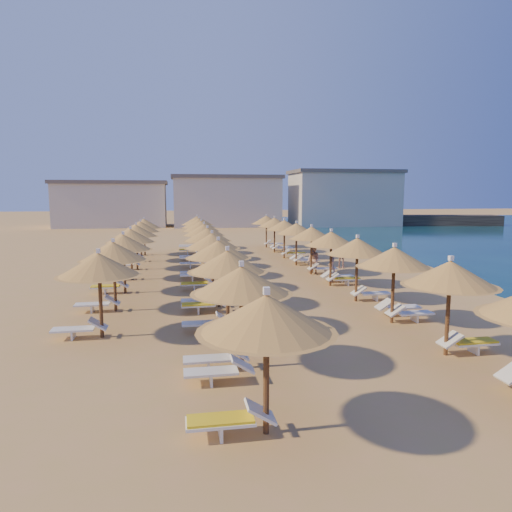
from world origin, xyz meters
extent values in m
plane|color=tan|center=(0.00, 0.00, 0.00)|extent=(220.00, 220.00, 0.00)
cube|color=black|center=(27.80, 43.29, 0.75)|extent=(30.23, 9.30, 1.50)
cube|color=beige|center=(-13.64, 47.83, 3.00)|extent=(15.00, 8.00, 6.00)
cube|color=#59514C|center=(-13.64, 47.83, 6.25)|extent=(15.60, 8.48, 0.50)
cube|color=beige|center=(2.54, 46.18, 3.40)|extent=(15.00, 8.00, 6.80)
cube|color=#59514C|center=(2.54, 46.18, 7.05)|extent=(15.60, 8.48, 0.50)
cube|color=beige|center=(19.86, 44.47, 3.80)|extent=(15.00, 8.00, 7.60)
cube|color=#59514C|center=(19.86, 44.47, 7.85)|extent=(15.60, 8.48, 0.50)
cylinder|color=brown|center=(3.17, -8.66, 1.16)|extent=(0.12, 0.12, 2.32)
cone|color=#A36F2F|center=(3.17, -8.66, 2.43)|extent=(2.53, 2.53, 0.73)
cone|color=#A36F2F|center=(3.17, -8.66, 2.13)|extent=(2.74, 2.74, 0.12)
cube|color=white|center=(3.17, -8.66, 2.86)|extent=(0.12, 0.12, 0.14)
cylinder|color=brown|center=(3.17, -5.23, 1.16)|extent=(0.12, 0.12, 2.32)
cone|color=#A36F2F|center=(3.17, -5.23, 2.43)|extent=(2.53, 2.53, 0.73)
cone|color=#A36F2F|center=(3.17, -5.23, 2.13)|extent=(2.74, 2.74, 0.12)
cube|color=white|center=(3.17, -5.23, 2.86)|extent=(0.12, 0.12, 0.14)
cylinder|color=brown|center=(3.17, -1.80, 1.16)|extent=(0.12, 0.12, 2.32)
cone|color=#A36F2F|center=(3.17, -1.80, 2.43)|extent=(2.53, 2.53, 0.73)
cone|color=#A36F2F|center=(3.17, -1.80, 2.13)|extent=(2.74, 2.74, 0.12)
cube|color=white|center=(3.17, -1.80, 2.86)|extent=(0.12, 0.12, 0.14)
cylinder|color=brown|center=(3.17, 1.62, 1.16)|extent=(0.12, 0.12, 2.32)
cone|color=#A36F2F|center=(3.17, 1.62, 2.43)|extent=(2.53, 2.53, 0.73)
cone|color=#A36F2F|center=(3.17, 1.62, 2.13)|extent=(2.74, 2.74, 0.12)
cube|color=white|center=(3.17, 1.62, 2.86)|extent=(0.12, 0.12, 0.14)
cylinder|color=brown|center=(3.17, 5.05, 1.16)|extent=(0.12, 0.12, 2.32)
cone|color=#A36F2F|center=(3.17, 5.05, 2.43)|extent=(2.53, 2.53, 0.73)
cone|color=#A36F2F|center=(3.17, 5.05, 2.13)|extent=(2.74, 2.74, 0.12)
cube|color=white|center=(3.17, 5.05, 2.86)|extent=(0.12, 0.12, 0.14)
cylinder|color=brown|center=(3.17, 8.48, 1.16)|extent=(0.12, 0.12, 2.32)
cone|color=#A36F2F|center=(3.17, 8.48, 2.43)|extent=(2.53, 2.53, 0.73)
cone|color=#A36F2F|center=(3.17, 8.48, 2.13)|extent=(2.74, 2.74, 0.12)
cube|color=white|center=(3.17, 8.48, 2.86)|extent=(0.12, 0.12, 0.14)
cylinder|color=brown|center=(3.17, 11.91, 1.16)|extent=(0.12, 0.12, 2.32)
cone|color=#A36F2F|center=(3.17, 11.91, 2.43)|extent=(2.53, 2.53, 0.73)
cone|color=#A36F2F|center=(3.17, 11.91, 2.13)|extent=(2.74, 2.74, 0.12)
cube|color=white|center=(3.17, 11.91, 2.86)|extent=(0.12, 0.12, 0.14)
cylinder|color=brown|center=(3.17, 15.33, 1.16)|extent=(0.12, 0.12, 2.32)
cone|color=#A36F2F|center=(3.17, 15.33, 2.43)|extent=(2.53, 2.53, 0.73)
cone|color=#A36F2F|center=(3.17, 15.33, 2.13)|extent=(2.74, 2.74, 0.12)
cube|color=white|center=(3.17, 15.33, 2.86)|extent=(0.12, 0.12, 0.14)
cylinder|color=brown|center=(3.17, 18.76, 1.16)|extent=(0.12, 0.12, 2.32)
cone|color=#A36F2F|center=(3.17, 18.76, 2.43)|extent=(2.53, 2.53, 0.73)
cone|color=#A36F2F|center=(3.17, 18.76, 2.13)|extent=(2.74, 2.74, 0.12)
cube|color=white|center=(3.17, 18.76, 2.86)|extent=(0.12, 0.12, 0.14)
cylinder|color=brown|center=(-2.85, -12.09, 1.16)|extent=(0.12, 0.12, 2.32)
cone|color=#A36F2F|center=(-2.85, -12.09, 2.43)|extent=(2.53, 2.53, 0.73)
cone|color=#A36F2F|center=(-2.85, -12.09, 2.13)|extent=(2.74, 2.74, 0.12)
cube|color=white|center=(-2.85, -12.09, 2.86)|extent=(0.12, 0.12, 0.14)
cylinder|color=brown|center=(-2.85, -8.66, 1.16)|extent=(0.12, 0.12, 2.32)
cone|color=#A36F2F|center=(-2.85, -8.66, 2.43)|extent=(2.53, 2.53, 0.73)
cone|color=#A36F2F|center=(-2.85, -8.66, 2.13)|extent=(2.74, 2.74, 0.12)
cube|color=white|center=(-2.85, -8.66, 2.86)|extent=(0.12, 0.12, 0.14)
cylinder|color=brown|center=(-2.85, -5.23, 1.16)|extent=(0.12, 0.12, 2.32)
cone|color=#A36F2F|center=(-2.85, -5.23, 2.43)|extent=(2.53, 2.53, 0.73)
cone|color=#A36F2F|center=(-2.85, -5.23, 2.13)|extent=(2.74, 2.74, 0.12)
cube|color=white|center=(-2.85, -5.23, 2.86)|extent=(0.12, 0.12, 0.14)
cylinder|color=brown|center=(-2.85, -1.80, 1.16)|extent=(0.12, 0.12, 2.32)
cone|color=#A36F2F|center=(-2.85, -1.80, 2.43)|extent=(2.53, 2.53, 0.73)
cone|color=#A36F2F|center=(-2.85, -1.80, 2.13)|extent=(2.74, 2.74, 0.12)
cube|color=white|center=(-2.85, -1.80, 2.86)|extent=(0.12, 0.12, 0.14)
cylinder|color=brown|center=(-2.85, 1.62, 1.16)|extent=(0.12, 0.12, 2.32)
cone|color=#A36F2F|center=(-2.85, 1.62, 2.43)|extent=(2.53, 2.53, 0.73)
cone|color=#A36F2F|center=(-2.85, 1.62, 2.13)|extent=(2.74, 2.74, 0.12)
cube|color=white|center=(-2.85, 1.62, 2.86)|extent=(0.12, 0.12, 0.14)
cylinder|color=brown|center=(-2.85, 5.05, 1.16)|extent=(0.12, 0.12, 2.32)
cone|color=#A36F2F|center=(-2.85, 5.05, 2.43)|extent=(2.53, 2.53, 0.73)
cone|color=#A36F2F|center=(-2.85, 5.05, 2.13)|extent=(2.74, 2.74, 0.12)
cube|color=white|center=(-2.85, 5.05, 2.86)|extent=(0.12, 0.12, 0.14)
cylinder|color=brown|center=(-2.85, 8.48, 1.16)|extent=(0.12, 0.12, 2.32)
cone|color=#A36F2F|center=(-2.85, 8.48, 2.43)|extent=(2.53, 2.53, 0.73)
cone|color=#A36F2F|center=(-2.85, 8.48, 2.13)|extent=(2.74, 2.74, 0.12)
cube|color=white|center=(-2.85, 8.48, 2.86)|extent=(0.12, 0.12, 0.14)
cylinder|color=brown|center=(-2.85, 11.91, 1.16)|extent=(0.12, 0.12, 2.32)
cone|color=#A36F2F|center=(-2.85, 11.91, 2.43)|extent=(2.53, 2.53, 0.73)
cone|color=#A36F2F|center=(-2.85, 11.91, 2.13)|extent=(2.74, 2.74, 0.12)
cube|color=white|center=(-2.85, 11.91, 2.86)|extent=(0.12, 0.12, 0.14)
cylinder|color=brown|center=(-2.85, 15.33, 1.16)|extent=(0.12, 0.12, 2.32)
cone|color=#A36F2F|center=(-2.85, 15.33, 2.43)|extent=(2.53, 2.53, 0.73)
cone|color=#A36F2F|center=(-2.85, 15.33, 2.13)|extent=(2.74, 2.74, 0.12)
cube|color=white|center=(-2.85, 15.33, 2.86)|extent=(0.12, 0.12, 0.14)
cylinder|color=brown|center=(-2.85, 18.76, 1.16)|extent=(0.12, 0.12, 2.32)
cone|color=#A36F2F|center=(-2.85, 18.76, 2.43)|extent=(2.53, 2.53, 0.73)
cone|color=#A36F2F|center=(-2.85, 18.76, 2.13)|extent=(2.74, 2.74, 0.12)
cube|color=white|center=(-2.85, 18.76, 2.86)|extent=(0.12, 0.12, 0.14)
cylinder|color=brown|center=(-7.01, -5.23, 1.16)|extent=(0.12, 0.12, 2.32)
cone|color=#A36F2F|center=(-7.01, -5.23, 2.43)|extent=(2.53, 2.53, 0.73)
cone|color=#A36F2F|center=(-7.01, -5.23, 2.13)|extent=(2.74, 2.74, 0.12)
cube|color=white|center=(-7.01, -5.23, 2.86)|extent=(0.12, 0.12, 0.14)
cylinder|color=brown|center=(-7.01, -1.80, 1.16)|extent=(0.12, 0.12, 2.32)
cone|color=#A36F2F|center=(-7.01, -1.80, 2.43)|extent=(2.53, 2.53, 0.73)
cone|color=#A36F2F|center=(-7.01, -1.80, 2.13)|extent=(2.74, 2.74, 0.12)
cube|color=white|center=(-7.01, -1.80, 2.86)|extent=(0.12, 0.12, 0.14)
cylinder|color=brown|center=(-7.01, 1.62, 1.16)|extent=(0.12, 0.12, 2.32)
cone|color=#A36F2F|center=(-7.01, 1.62, 2.43)|extent=(2.53, 2.53, 0.73)
cone|color=#A36F2F|center=(-7.01, 1.62, 2.13)|extent=(2.74, 2.74, 0.12)
cube|color=white|center=(-7.01, 1.62, 2.86)|extent=(0.12, 0.12, 0.14)
cylinder|color=brown|center=(-7.01, 5.05, 1.16)|extent=(0.12, 0.12, 2.32)
cone|color=#A36F2F|center=(-7.01, 5.05, 2.43)|extent=(2.53, 2.53, 0.73)
cone|color=#A36F2F|center=(-7.01, 5.05, 2.13)|extent=(2.74, 2.74, 0.12)
cube|color=white|center=(-7.01, 5.05, 2.86)|extent=(0.12, 0.12, 0.14)
cylinder|color=brown|center=(-7.01, 8.48, 1.16)|extent=(0.12, 0.12, 2.32)
cone|color=#A36F2F|center=(-7.01, 8.48, 2.43)|extent=(2.53, 2.53, 0.73)
cone|color=#A36F2F|center=(-7.01, 8.48, 2.13)|extent=(2.74, 2.74, 0.12)
cube|color=white|center=(-7.01, 8.48, 2.86)|extent=(0.12, 0.12, 0.14)
cylinder|color=brown|center=(-7.01, 11.91, 1.16)|extent=(0.12, 0.12, 2.32)
cone|color=#A36F2F|center=(-7.01, 11.91, 2.43)|extent=(2.53, 2.53, 0.73)
cone|color=#A36F2F|center=(-7.01, 11.91, 2.13)|extent=(2.74, 2.74, 0.12)
cube|color=white|center=(-7.01, 11.91, 2.86)|extent=(0.12, 0.12, 0.14)
cylinder|color=brown|center=(-7.01, 15.33, 1.16)|extent=(0.12, 0.12, 2.32)
cone|color=#A36F2F|center=(-7.01, 15.33, 2.43)|extent=(2.53, 2.53, 0.73)
cone|color=#A36F2F|center=(-7.01, 15.33, 2.13)|extent=(2.74, 2.74, 0.12)
cube|color=white|center=(-7.01, 15.33, 2.86)|extent=(0.12, 0.12, 0.14)
cube|color=white|center=(3.28, -11.19, 0.46)|extent=(0.58, 0.55, 0.40)
cube|color=white|center=(-3.75, -12.09, 0.32)|extent=(1.34, 0.55, 0.06)
cube|color=white|center=(-3.75, -12.09, 0.16)|extent=(0.06, 0.49, 0.32)
cube|color=white|center=(-2.97, -12.09, 0.46)|extent=(0.58, 0.55, 0.40)
cube|color=yellow|center=(-3.75, -12.09, 0.38)|extent=(1.28, 0.51, 0.05)
cube|color=white|center=(4.07, -8.66, 0.32)|extent=(1.34, 0.55, 0.06)
cube|color=white|center=(4.07, -8.66, 0.16)|extent=(0.06, 0.49, 0.32)
cube|color=white|center=(3.28, -8.66, 0.46)|extent=(0.58, 0.55, 0.40)
cube|color=yellow|center=(4.07, -8.66, 0.38)|extent=(1.28, 0.51, 0.05)
cube|color=white|center=(-3.75, -8.66, 0.32)|extent=(1.34, 0.55, 0.06)
cube|color=white|center=(-3.75, -8.66, 0.16)|extent=(0.06, 0.49, 0.32)
cube|color=white|center=(-2.97, -8.66, 0.46)|extent=(0.58, 0.55, 0.40)
cube|color=white|center=(-3.75, -9.56, 0.32)|extent=(1.34, 0.55, 0.06)
cube|color=white|center=(-3.75, -9.56, 0.16)|extent=(0.06, 0.49, 0.32)
cube|color=white|center=(-2.97, -9.56, 0.46)|extent=(0.58, 0.55, 0.40)
cube|color=white|center=(4.07, -5.23, 0.32)|extent=(1.34, 0.55, 0.06)
cube|color=white|center=(4.07, -5.23, 0.16)|extent=(0.06, 0.49, 0.32)
cube|color=white|center=(3.28, -5.23, 0.46)|extent=(0.58, 0.55, 0.40)
cube|color=white|center=(4.07, -4.33, 0.32)|extent=(1.34, 0.55, 0.06)
cube|color=white|center=(4.07, -4.33, 0.16)|extent=(0.06, 0.49, 0.32)
cube|color=white|center=(3.28, -4.33, 0.46)|extent=(0.58, 0.55, 0.40)
cube|color=white|center=(-3.75, -5.23, 0.32)|extent=(1.34, 0.55, 0.06)
cube|color=white|center=(-3.75, -5.23, 0.16)|extent=(0.06, 0.49, 0.32)
cube|color=white|center=(-2.97, -5.23, 0.46)|extent=(0.58, 0.55, 0.40)
cube|color=white|center=(4.07, -1.80, 0.32)|extent=(1.34, 0.55, 0.06)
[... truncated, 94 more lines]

